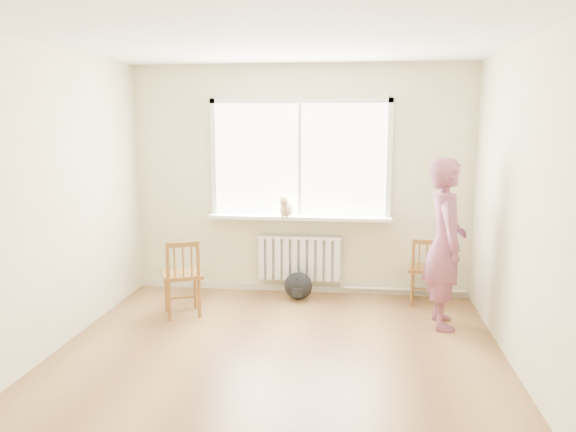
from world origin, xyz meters
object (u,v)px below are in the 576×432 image
(person, at_px, (445,243))
(cat, at_px, (286,207))
(chair_right, at_px, (426,271))
(chair_left, at_px, (182,278))
(backpack, at_px, (298,286))

(person, distance_m, cat, 1.88)
(cat, bearing_deg, chair_right, 0.97)
(chair_left, distance_m, person, 2.72)
(chair_left, height_order, chair_right, chair_left)
(chair_right, bearing_deg, cat, 1.77)
(cat, bearing_deg, chair_left, -133.88)
(chair_right, height_order, person, person)
(chair_left, xyz_separation_m, backpack, (1.16, 0.70, -0.26))
(chair_left, distance_m, chair_right, 2.68)
(cat, bearing_deg, backpack, -34.35)
(person, xyz_separation_m, backpack, (-1.53, 0.65, -0.69))
(person, distance_m, backpack, 1.80)
(cat, relative_size, backpack, 1.24)
(chair_left, bearing_deg, backpack, -173.05)
(chair_left, bearing_deg, chair_right, 170.59)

